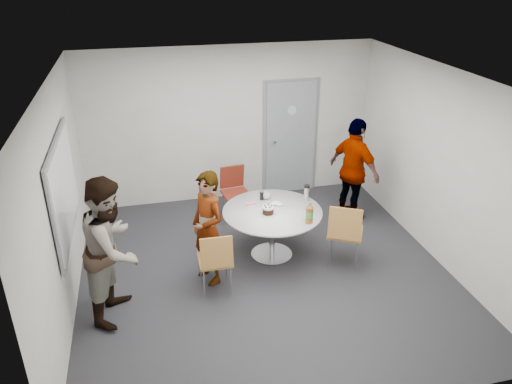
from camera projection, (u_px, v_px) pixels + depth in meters
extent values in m
plane|color=#232327|center=(265.00, 271.00, 6.97)|extent=(5.00, 5.00, 0.00)
plane|color=silver|center=(266.00, 78.00, 5.80)|extent=(5.00, 5.00, 0.00)
plane|color=#B1B0A8|center=(229.00, 125.00, 8.58)|extent=(5.00, 0.00, 5.00)
plane|color=#B1B0A8|center=(60.00, 204.00, 5.87)|extent=(0.00, 5.00, 5.00)
plane|color=#B1B0A8|center=(440.00, 166.00, 6.91)|extent=(0.00, 5.00, 5.00)
plane|color=#B1B0A8|center=(339.00, 304.00, 4.20)|extent=(5.00, 0.00, 5.00)
cube|color=gray|center=(291.00, 138.00, 8.93)|extent=(0.90, 0.05, 2.05)
cube|color=gray|center=(290.00, 138.00, 8.95)|extent=(1.02, 0.04, 2.12)
cylinder|color=#B2BFC6|center=(292.00, 110.00, 8.67)|extent=(0.16, 0.01, 0.16)
cylinder|color=silver|center=(274.00, 141.00, 8.81)|extent=(0.04, 0.14, 0.04)
cube|color=gray|center=(63.00, 189.00, 6.01)|extent=(0.03, 1.90, 1.25)
cube|color=white|center=(65.00, 189.00, 6.01)|extent=(0.01, 1.78, 1.13)
cylinder|color=silver|center=(272.00, 212.00, 7.05)|extent=(1.41, 1.41, 0.03)
cylinder|color=silver|center=(272.00, 233.00, 7.20)|extent=(0.09, 0.09, 0.68)
cylinder|color=silver|center=(272.00, 254.00, 7.35)|extent=(0.60, 0.60, 0.02)
cylinder|color=silver|center=(268.00, 214.00, 6.95)|extent=(0.21, 0.21, 0.01)
cylinder|color=black|center=(268.00, 211.00, 6.93)|extent=(0.16, 0.16, 0.08)
cylinder|color=white|center=(268.00, 207.00, 6.90)|extent=(0.16, 0.16, 0.02)
cylinder|color=brown|center=(309.00, 215.00, 6.68)|extent=(0.10, 0.10, 0.23)
cylinder|color=#43923A|center=(309.00, 214.00, 6.67)|extent=(0.11, 0.11, 0.09)
cone|color=brown|center=(310.00, 206.00, 6.61)|extent=(0.10, 0.10, 0.05)
cylinder|color=#4BA84E|center=(310.00, 203.00, 6.60)|extent=(0.04, 0.04, 0.02)
imported|color=white|center=(266.00, 195.00, 7.37)|extent=(0.18, 0.18, 0.10)
cylinder|color=black|center=(262.00, 196.00, 7.33)|extent=(0.06, 0.06, 0.13)
cylinder|color=silver|center=(307.00, 194.00, 7.29)|extent=(0.08, 0.08, 0.21)
cylinder|color=black|center=(307.00, 186.00, 7.23)|extent=(0.08, 0.08, 0.03)
cube|color=pink|center=(251.00, 203.00, 7.22)|extent=(0.13, 0.08, 0.02)
ellipsoid|color=white|center=(277.00, 204.00, 7.19)|extent=(0.22, 0.22, 0.03)
cube|color=brown|center=(215.00, 260.00, 6.41)|extent=(0.43, 0.43, 0.04)
cube|color=brown|center=(217.00, 253.00, 6.13)|extent=(0.41, 0.10, 0.41)
cylinder|color=silver|center=(226.00, 266.00, 6.70)|extent=(0.02, 0.02, 0.46)
cylinder|color=silver|center=(201.00, 269.00, 6.63)|extent=(0.02, 0.02, 0.46)
cylinder|color=silver|center=(231.00, 280.00, 6.39)|extent=(0.02, 0.02, 0.46)
cylinder|color=silver|center=(204.00, 284.00, 6.32)|extent=(0.02, 0.02, 0.46)
cube|color=brown|center=(345.00, 232.00, 6.96)|extent=(0.63, 0.63, 0.04)
cube|color=brown|center=(345.00, 224.00, 6.65)|extent=(0.44, 0.30, 0.44)
cylinder|color=silver|center=(358.00, 243.00, 7.19)|extent=(0.02, 0.02, 0.50)
cylinder|color=silver|center=(332.00, 239.00, 7.27)|extent=(0.02, 0.02, 0.50)
cylinder|color=silver|center=(356.00, 256.00, 6.86)|extent=(0.02, 0.02, 0.50)
cylinder|color=silver|center=(329.00, 253.00, 6.94)|extent=(0.02, 0.02, 0.50)
cube|color=maroon|center=(236.00, 194.00, 8.17)|extent=(0.47, 0.47, 0.04)
cube|color=maroon|center=(232.00, 176.00, 8.24)|extent=(0.41, 0.14, 0.40)
cylinder|color=silver|center=(229.00, 213.00, 8.07)|extent=(0.02, 0.02, 0.45)
cylinder|color=silver|center=(249.00, 209.00, 8.17)|extent=(0.02, 0.02, 0.45)
cylinder|color=silver|center=(223.00, 204.00, 8.36)|extent=(0.02, 0.02, 0.45)
cylinder|color=silver|center=(243.00, 200.00, 8.46)|extent=(0.02, 0.02, 0.45)
imported|color=#A5C6EA|center=(208.00, 228.00, 6.48)|extent=(0.59, 0.68, 1.57)
imported|color=white|center=(112.00, 248.00, 5.82)|extent=(0.92, 1.05, 1.81)
imported|color=black|center=(354.00, 170.00, 8.02)|extent=(0.79, 1.09, 1.72)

